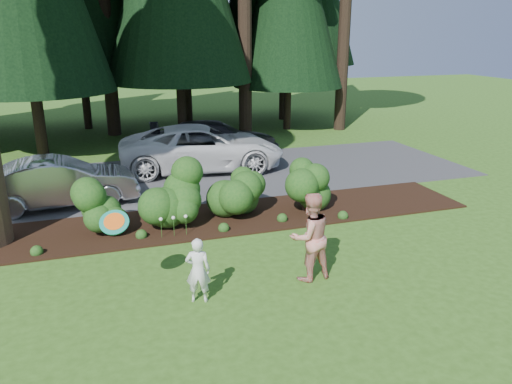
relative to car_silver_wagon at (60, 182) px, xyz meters
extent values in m
plane|color=#325618|center=(2.97, -5.65, -0.72)|extent=(80.00, 80.00, 0.00)
cube|color=black|center=(2.97, -2.40, -0.70)|extent=(16.00, 2.50, 0.05)
cube|color=#38383A|center=(2.97, 1.85, -0.71)|extent=(22.00, 6.00, 0.03)
sphere|color=#1A4816|center=(0.97, -2.45, -0.06)|extent=(1.08, 1.08, 1.08)
cylinder|color=black|center=(0.97, -2.45, -0.57)|extent=(0.08, 0.08, 0.30)
sphere|color=#1A4816|center=(2.77, -2.65, 0.21)|extent=(1.35, 1.35, 1.35)
cylinder|color=black|center=(2.77, -2.65, -0.57)|extent=(0.08, 0.08, 0.30)
sphere|color=#1A4816|center=(4.57, -2.35, 0.10)|extent=(1.26, 1.26, 1.26)
cylinder|color=black|center=(4.57, -2.35, -0.57)|extent=(0.08, 0.08, 0.30)
sphere|color=#1A4816|center=(6.37, -2.55, -0.01)|extent=(1.17, 1.17, 1.17)
cylinder|color=black|center=(6.37, -2.55, -0.57)|extent=(0.08, 0.08, 0.30)
cylinder|color=#1A4816|center=(2.37, -3.25, -0.47)|extent=(0.01, 0.01, 0.50)
sphere|color=white|center=(2.37, -3.25, -0.20)|extent=(0.09, 0.09, 0.09)
cylinder|color=#1A4816|center=(2.67, -3.25, -0.47)|extent=(0.01, 0.01, 0.50)
sphere|color=white|center=(2.67, -3.25, -0.20)|extent=(0.09, 0.09, 0.09)
cylinder|color=#1A4816|center=(2.97, -3.25, -0.47)|extent=(0.01, 0.01, 0.50)
sphere|color=white|center=(2.97, -3.25, -0.20)|extent=(0.09, 0.09, 0.09)
cylinder|color=black|center=(-1.03, 9.35, 4.53)|extent=(0.50, 0.50, 10.50)
cylinder|color=black|center=(1.97, 7.85, 3.65)|extent=(0.50, 0.50, 8.75)
cylinder|color=black|center=(4.97, 8.85, 4.88)|extent=(0.50, 0.50, 11.20)
cylinder|color=black|center=(7.97, 9.85, 4.00)|extent=(0.50, 0.50, 9.45)
cylinder|color=black|center=(10.47, 8.35, 4.70)|extent=(0.50, 0.50, 10.85)
cylinder|color=black|center=(12.97, 10.35, 4.18)|extent=(0.50, 0.50, 9.80)
cylinder|color=black|center=(0.47, 12.35, 4.53)|extent=(0.50, 0.50, 10.50)
cylinder|color=black|center=(6.47, 13.35, 5.23)|extent=(0.50, 0.50, 11.90)
cylinder|color=black|center=(11.47, 12.85, 4.35)|extent=(0.50, 0.50, 10.15)
imported|color=#ABABB0|center=(0.00, 0.00, 0.00)|extent=(4.33, 1.85, 1.39)
imported|color=silver|center=(4.67, 2.62, 0.11)|extent=(6.03, 3.27, 1.61)
imported|color=black|center=(5.53, 4.15, 0.03)|extent=(5.14, 2.42, 1.45)
imported|color=white|center=(2.63, -6.37, -0.09)|extent=(0.53, 0.43, 1.26)
imported|color=red|center=(4.94, -6.17, 0.19)|extent=(0.97, 0.80, 1.82)
cylinder|color=#18856F|center=(1.25, -5.99, 0.88)|extent=(0.55, 0.44, 0.38)
cylinder|color=orange|center=(1.25, -5.99, 0.89)|extent=(0.39, 0.31, 0.27)
camera|label=1|loc=(1.09, -14.53, 4.07)|focal=35.00mm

